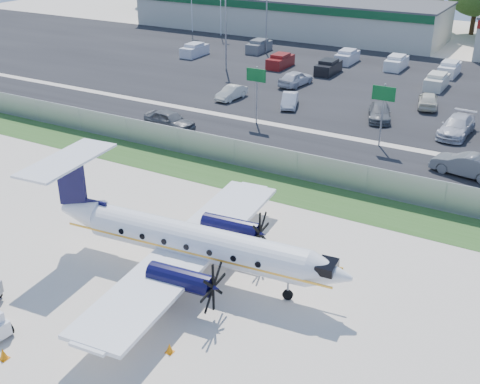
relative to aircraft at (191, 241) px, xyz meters
The scene contains 24 objects.
ground 2.08m from the aircraft, 131.33° to the right, with size 170.00×170.00×0.00m, color beige.
grass_verge 11.79m from the aircraft, 91.68° to the left, with size 170.00×4.00×0.02m, color #2D561E.
access_road 18.72m from the aircraft, 91.05° to the left, with size 170.00×8.00×0.02m, color black.
parking_lot 39.67m from the aircraft, 90.49° to the left, with size 170.00×32.00×0.02m, color black.
perimeter_fence 13.65m from the aircraft, 91.43° to the left, with size 120.00×0.06×1.99m.
building_west 66.23m from the aircraft, 111.56° to the left, with size 46.40×12.40×5.24m.
sign_left 24.07m from the aircraft, 110.32° to the left, with size 1.80×0.26×5.00m.
sign_mid 22.73m from the aircraft, 83.26° to the left, with size 1.80×0.26×5.00m.
light_pole_nw 42.88m from the aircraft, 118.40° to the left, with size 0.90×0.35×9.09m.
light_pole_sw 51.88m from the aircraft, 113.13° to the left, with size 0.90×0.35×9.09m.
tree_line 73.64m from the aircraft, 90.26° to the left, with size 112.00×6.00×14.00m, color #2B5118, non-canonical shape.
aircraft is the anchor object (origin of this frame).
cone_nose 6.27m from the aircraft, 65.42° to the right, with size 0.33×0.33×0.47m.
cone_port_wing 9.97m from the aircraft, 109.77° to the right, with size 0.37×0.37×0.53m.
cone_starboard_wing 5.99m from the aircraft, 95.32° to the left, with size 0.37×0.37×0.52m.
road_car_west 22.63m from the aircraft, 128.47° to the left, with size 1.90×4.73×1.61m, color #595B5E.
road_car_mid 22.35m from the aircraft, 64.11° to the left, with size 1.68×4.82×1.59m, color #595B5E.
parked_car_a 31.14m from the aircraft, 116.57° to the left, with size 1.35×3.88×1.28m, color beige.
parked_car_b 29.53m from the aircraft, 105.53° to the left, with size 1.36×3.89×1.28m, color silver.
parked_car_c 28.95m from the aircraft, 88.69° to the left, with size 1.88×4.63×1.34m, color #595B5E.
parked_car_d 29.11m from the aircraft, 75.19° to the left, with size 2.20×5.41×1.57m, color silver.
parked_car_f 36.92m from the aircraft, 106.53° to the left, with size 1.88×4.66×1.59m, color silver.
parked_car_g 34.79m from the aircraft, 84.19° to the left, with size 1.75×4.35×1.48m, color beige.
far_parking_rows 44.66m from the aircraft, 90.44° to the left, with size 56.00×10.00×1.60m, color gray, non-canonical shape.
Camera 1 is at (15.39, -21.12, 17.22)m, focal length 45.00 mm.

